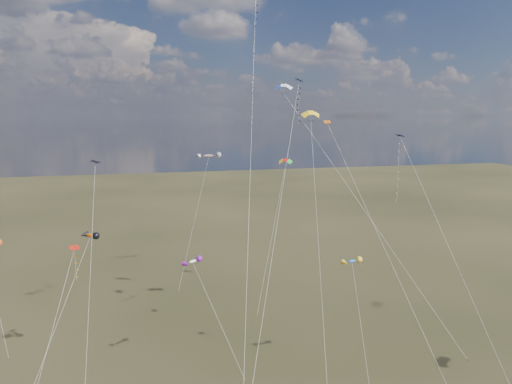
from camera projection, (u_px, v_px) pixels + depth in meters
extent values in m
cube|color=black|center=(299.00, 80.00, 59.93)|extent=(1.43, 1.43, 0.50)
cylinder|color=silver|center=(276.00, 230.00, 48.68)|extent=(13.93, 25.72, 33.37)
cylinder|color=silver|center=(250.00, 187.00, 44.72)|extent=(7.79, 25.34, 43.52)
cube|color=black|center=(95.00, 162.00, 53.74)|extent=(1.15, 1.17, 0.33)
cylinder|color=silver|center=(90.00, 274.00, 49.51)|extent=(1.31, 12.56, 23.37)
cube|color=#B4190D|center=(74.00, 248.00, 54.00)|extent=(1.39, 1.37, 0.36)
cylinder|color=silver|center=(55.00, 321.00, 49.69)|extent=(3.56, 10.43, 13.30)
cube|color=#0F0E53|center=(400.00, 135.00, 48.50)|extent=(0.97, 0.98, 0.23)
cylinder|color=silver|center=(461.00, 275.00, 44.65)|extent=(6.27, 14.27, 26.64)
cube|color=#DD5F0E|center=(327.00, 122.00, 54.99)|extent=(0.91, 0.87, 0.32)
cylinder|color=silver|center=(388.00, 254.00, 48.99)|extent=(6.56, 19.07, 27.99)
cylinder|color=silver|center=(318.00, 235.00, 54.56)|extent=(5.64, 20.83, 29.15)
cylinder|color=silver|center=(367.00, 209.00, 60.11)|extent=(16.20, 22.25, 33.09)
cube|color=#332316|center=(468.00, 360.00, 54.19)|extent=(0.10, 0.10, 0.12)
cylinder|color=silver|center=(272.00, 233.00, 70.90)|extent=(7.84, 11.34, 21.50)
cube|color=#332316|center=(257.00, 315.00, 66.29)|extent=(0.10, 0.10, 0.12)
cube|color=#332316|center=(9.00, 359.00, 54.36)|extent=(0.10, 0.10, 0.12)
ellipsoid|color=#EE5100|center=(90.00, 235.00, 54.04)|extent=(2.42, 2.52, 1.02)
cylinder|color=silver|center=(61.00, 312.00, 50.15)|extent=(6.01, 9.16, 14.71)
ellipsoid|color=white|center=(193.00, 261.00, 52.78)|extent=(2.27, 1.97, 0.81)
cylinder|color=silver|center=(219.00, 320.00, 51.34)|extent=(4.79, 6.35, 12.08)
cube|color=#332316|center=(246.00, 381.00, 49.89)|extent=(0.10, 0.10, 0.12)
ellipsoid|color=red|center=(209.00, 156.00, 84.19)|extent=(4.07, 1.37, 1.11)
cylinder|color=silver|center=(194.00, 220.00, 79.64)|extent=(7.20, 11.40, 21.48)
cube|color=#332316|center=(178.00, 292.00, 75.07)|extent=(0.10, 0.10, 0.12)
ellipsoid|color=blue|center=(352.00, 261.00, 52.50)|extent=(2.26, 1.20, 0.83)
cylinder|color=silver|center=(361.00, 326.00, 49.64)|extent=(1.26, 7.77, 12.18)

